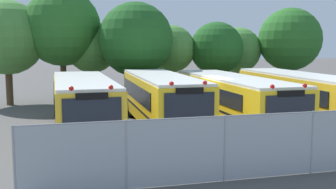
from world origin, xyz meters
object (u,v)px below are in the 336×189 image
school_bus_1 (161,98)px  tree_1 (64,26)px  school_bus_0 (83,102)px  tree_5 (215,49)px  school_bus_2 (232,97)px  tree_3 (136,40)px  school_bus_3 (303,95)px  tree_0 (3,37)px  traffic_cone (329,150)px  tree_7 (291,39)px  tree_6 (239,50)px  tree_4 (171,48)px  tree_2 (92,48)px

school_bus_1 → tree_1: bearing=-64.3°
school_bus_0 → tree_5: tree_5 is taller
school_bus_2 → tree_3: size_ratio=1.64×
tree_1 → school_bus_3: bearing=-40.0°
tree_1 → tree_3: tree_1 is taller
school_bus_0 → tree_0: bearing=-66.1°
tree_5 → traffic_cone: 15.84m
school_bus_3 → tree_7: size_ratio=1.68×
school_bus_2 → traffic_cone: 6.91m
school_bus_0 → school_bus_3: bearing=178.0°
school_bus_1 → tree_0: tree_0 is taller
tree_7 → tree_6: bearing=155.0°
tree_4 → tree_5: size_ratio=0.96×
school_bus_2 → tree_4: size_ratio=2.07×
tree_3 → tree_4: (2.79, 1.69, -0.54)m
school_bus_2 → tree_5: 9.23m
traffic_cone → school_bus_3: bearing=64.9°
tree_2 → tree_5: size_ratio=1.00×
school_bus_1 → tree_2: bearing=-74.4°
tree_7 → traffic_cone: 17.44m
school_bus_3 → tree_6: (1.08, 10.36, 2.16)m
tree_1 → tree_3: bearing=-24.1°
school_bus_2 → school_bus_0: bearing=0.4°
school_bus_0 → tree_0: size_ratio=1.46×
school_bus_0 → school_bus_3: size_ratio=0.89×
tree_3 → tree_5: bearing=10.4°
school_bus_0 → tree_3: size_ratio=1.48×
school_bus_3 → tree_1: bearing=-38.8°
tree_0 → school_bus_0: bearing=-65.5°
tree_1 → traffic_cone: size_ratio=14.92×
tree_1 → tree_5: (10.41, -0.96, -1.57)m
tree_4 → tree_6: size_ratio=1.02×
school_bus_3 → tree_0: 18.84m
school_bus_1 → tree_5: size_ratio=1.76×
tree_1 → tree_6: size_ratio=1.46×
tree_0 → tree_2: size_ratio=1.23×
school_bus_3 → tree_3: tree_3 is taller
school_bus_3 → tree_6: bearing=-94.8°
tree_1 → school_bus_1: bearing=-65.5°
school_bus_0 → school_bus_2: bearing=-180.0°
tree_4 → tree_5: bearing=-11.4°
tree_3 → tree_7: 11.85m
school_bus_2 → tree_7: tree_7 is taller
tree_5 → traffic_cone: size_ratio=10.84×
school_bus_0 → tree_1: (-0.63, 9.66, 3.84)m
tree_2 → school_bus_1: bearing=-75.7°
tree_0 → tree_2: (5.67, 0.11, -0.67)m
school_bus_3 → tree_4: size_ratio=2.10×
tree_0 → tree_6: 16.76m
tree_0 → tree_5: bearing=-4.3°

